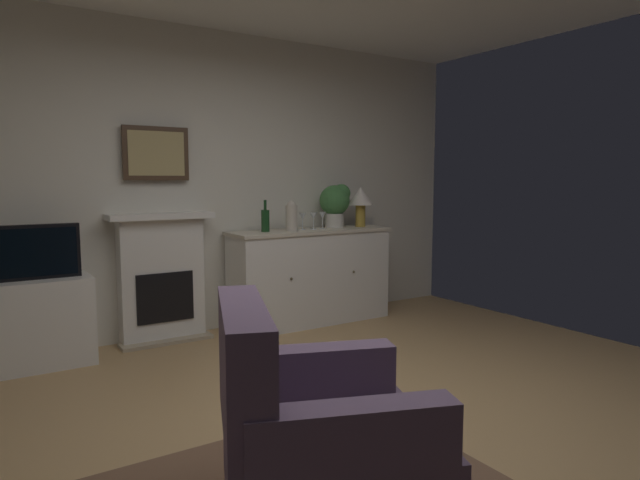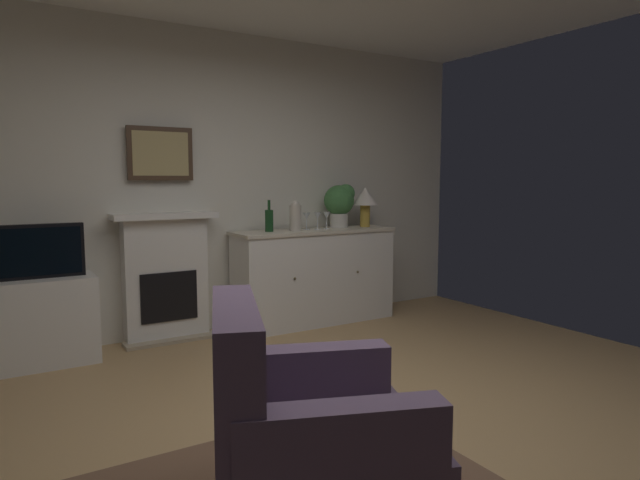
{
  "view_description": "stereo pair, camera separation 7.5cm",
  "coord_description": "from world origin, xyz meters",
  "views": [
    {
      "loc": [
        -1.79,
        -2.25,
        1.37
      ],
      "look_at": [
        0.06,
        0.63,
        1.0
      ],
      "focal_mm": 30.75,
      "sensor_mm": 36.0,
      "label": 1
    },
    {
      "loc": [
        -1.73,
        -2.29,
        1.37
      ],
      "look_at": [
        0.06,
        0.63,
        1.0
      ],
      "focal_mm": 30.75,
      "sensor_mm": 36.0,
      "label": 2
    }
  ],
  "objects": [
    {
      "name": "wine_glass_center",
      "position": [
        0.98,
        2.18,
        1.03
      ],
      "size": [
        0.07,
        0.07,
        0.16
      ],
      "color": "silver",
      "rests_on": "sideboard_cabinet"
    },
    {
      "name": "wall_rear",
      "position": [
        0.0,
        2.49,
        1.35
      ],
      "size": [
        5.64,
        0.06,
        2.7
      ],
      "primitive_type": "cube",
      "color": "silver",
      "rests_on": "ground_plane"
    },
    {
      "name": "armchair",
      "position": [
        -0.72,
        -0.53,
        0.38
      ],
      "size": [
        1.03,
        1.0,
        0.92
      ],
      "color": "#604C66",
      "rests_on": "ground_plane"
    },
    {
      "name": "wine_glass_right",
      "position": [
        1.09,
        2.19,
        1.03
      ],
      "size": [
        0.07,
        0.07,
        0.16
      ],
      "color": "silver",
      "rests_on": "sideboard_cabinet"
    },
    {
      "name": "sideboard_cabinet",
      "position": [
        0.95,
        2.18,
        0.45
      ],
      "size": [
        1.6,
        0.49,
        0.91
      ],
      "color": "white",
      "rests_on": "ground_plane"
    },
    {
      "name": "tv_cabinet",
      "position": [
        -1.41,
        2.2,
        0.33
      ],
      "size": [
        0.75,
        0.42,
        0.66
      ],
      "color": "white",
      "rests_on": "ground_plane"
    },
    {
      "name": "wine_bottle",
      "position": [
        0.48,
        2.2,
        1.01
      ],
      "size": [
        0.08,
        0.08,
        0.29
      ],
      "color": "#193F1E",
      "rests_on": "sideboard_cabinet"
    },
    {
      "name": "ground_plane",
      "position": [
        0.0,
        0.0,
        -0.05
      ],
      "size": [
        5.64,
        5.04,
        0.1
      ],
      "primitive_type": "cube",
      "color": "tan",
      "rests_on": "ground"
    },
    {
      "name": "framed_picture",
      "position": [
        -0.44,
        2.41,
        1.6
      ],
      "size": [
        0.55,
        0.04,
        0.45
      ],
      "color": "#473323"
    },
    {
      "name": "fireplace_unit",
      "position": [
        -0.44,
        2.36,
        0.55
      ],
      "size": [
        0.87,
        0.3,
        1.1
      ],
      "color": "white",
      "rests_on": "ground_plane"
    },
    {
      "name": "potted_plant_small",
      "position": [
        1.27,
        2.23,
        1.16
      ],
      "size": [
        0.3,
        0.3,
        0.43
      ],
      "color": "beige",
      "rests_on": "sideboard_cabinet"
    },
    {
      "name": "vase_decorative",
      "position": [
        0.71,
        2.13,
        1.05
      ],
      "size": [
        0.11,
        0.11,
        0.28
      ],
      "color": "beige",
      "rests_on": "sideboard_cabinet"
    },
    {
      "name": "tv_set",
      "position": [
        -1.41,
        2.17,
        0.86
      ],
      "size": [
        0.62,
        0.07,
        0.4
      ],
      "color": "black",
      "rests_on": "tv_cabinet"
    },
    {
      "name": "table_lamp",
      "position": [
        1.54,
        2.18,
        1.18
      ],
      "size": [
        0.26,
        0.26,
        0.4
      ],
      "color": "#B79338",
      "rests_on": "sideboard_cabinet"
    },
    {
      "name": "wine_glass_left",
      "position": [
        0.87,
        2.2,
        1.03
      ],
      "size": [
        0.07,
        0.07,
        0.16
      ],
      "color": "silver",
      "rests_on": "sideboard_cabinet"
    }
  ]
}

